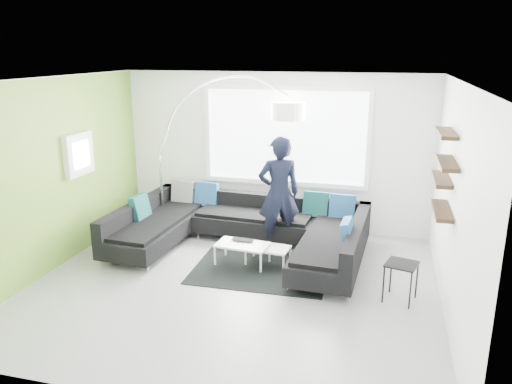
% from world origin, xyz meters
% --- Properties ---
extents(ground, '(5.50, 5.50, 0.00)m').
position_xyz_m(ground, '(0.00, 0.00, 0.00)').
color(ground, gray).
rests_on(ground, ground).
extents(room_shell, '(5.54, 5.04, 2.82)m').
position_xyz_m(room_shell, '(0.04, 0.21, 1.81)').
color(room_shell, white).
rests_on(room_shell, ground).
extents(sectional_sofa, '(3.97, 2.58, 0.83)m').
position_xyz_m(sectional_sofa, '(-0.23, 1.09, 0.37)').
color(sectional_sofa, black).
rests_on(sectional_sofa, ground).
extents(rug, '(2.01, 1.48, 0.01)m').
position_xyz_m(rug, '(0.24, 0.57, 0.01)').
color(rug, black).
rests_on(rug, ground).
extents(coffee_table, '(1.06, 0.68, 0.33)m').
position_xyz_m(coffee_table, '(0.10, 0.76, 0.16)').
color(coffee_table, silver).
rests_on(coffee_table, ground).
extents(arc_lamp, '(2.75, 1.54, 2.75)m').
position_xyz_m(arc_lamp, '(-1.91, 1.81, 1.38)').
color(arc_lamp, silver).
rests_on(arc_lamp, ground).
extents(side_table, '(0.47, 0.47, 0.52)m').
position_xyz_m(side_table, '(2.22, 0.13, 0.26)').
color(side_table, black).
rests_on(side_table, ground).
extents(person, '(1.01, 0.95, 1.87)m').
position_xyz_m(person, '(0.30, 1.50, 0.93)').
color(person, black).
rests_on(person, ground).
extents(laptop, '(0.38, 0.27, 0.03)m').
position_xyz_m(laptop, '(-0.12, 0.78, 0.34)').
color(laptop, black).
rests_on(laptop, coffee_table).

